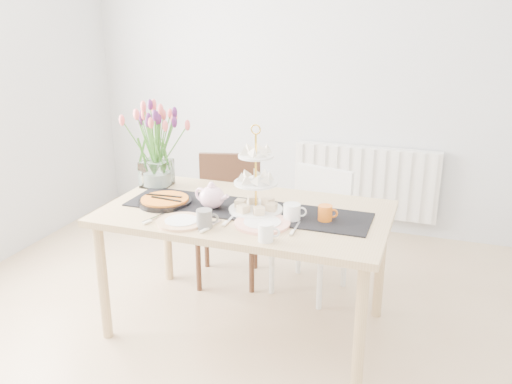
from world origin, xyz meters
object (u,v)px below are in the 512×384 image
(mug_orange, at_px, (325,214))
(dining_table, at_px, (246,223))
(plate_left, at_px, (181,222))
(cream_jug, at_px, (292,212))
(radiator, at_px, (365,181))
(tulip_vase, at_px, (154,134))
(mug_grey, at_px, (204,219))
(tart_tin, at_px, (165,201))
(teapot, at_px, (212,197))
(plate_right, at_px, (262,223))
(chair_white, at_px, (315,221))
(mug_white, at_px, (266,232))
(chair_brown, at_px, (229,208))
(cake_stand, at_px, (256,190))

(mug_orange, bearing_deg, dining_table, 154.91)
(dining_table, height_order, mug_orange, mug_orange)
(mug_orange, xyz_separation_m, plate_left, (-0.72, -0.27, -0.04))
(cream_jug, height_order, plate_left, cream_jug)
(radiator, relative_size, tulip_vase, 1.93)
(mug_orange, bearing_deg, mug_grey, -175.35)
(tulip_vase, height_order, tart_tin, tulip_vase)
(radiator, relative_size, teapot, 5.23)
(plate_right, bearing_deg, tulip_vase, 154.80)
(plate_left, bearing_deg, chair_white, 60.77)
(mug_white, bearing_deg, chair_brown, 107.54)
(chair_brown, relative_size, chair_white, 1.05)
(cream_jug, distance_m, plate_left, 0.59)
(chair_white, bearing_deg, teapot, -108.67)
(tart_tin, bearing_deg, teapot, 2.93)
(cake_stand, height_order, plate_right, cake_stand)
(cake_stand, relative_size, mug_white, 4.86)
(chair_white, xyz_separation_m, plate_right, (-0.10, -0.81, 0.28))
(teapot, bearing_deg, plate_left, -90.35)
(dining_table, bearing_deg, mug_orange, -2.69)
(mug_orange, bearing_deg, tart_tin, 160.25)
(dining_table, xyz_separation_m, cake_stand, (0.06, -0.01, 0.20))
(teapot, xyz_separation_m, cream_jug, (0.47, -0.02, -0.03))
(tart_tin, distance_m, mug_orange, 0.94)
(chair_brown, height_order, plate_left, chair_brown)
(radiator, xyz_separation_m, cream_jug, (-0.14, -1.78, 0.35))
(plate_left, bearing_deg, tulip_vase, 129.94)
(cake_stand, distance_m, plate_right, 0.23)
(tulip_vase, height_order, plate_left, tulip_vase)
(radiator, xyz_separation_m, chair_brown, (-0.78, -1.12, 0.06))
(radiator, relative_size, mug_white, 13.10)
(tart_tin, xyz_separation_m, mug_grey, (0.37, -0.25, 0.03))
(cake_stand, relative_size, mug_grey, 4.53)
(mug_orange, bearing_deg, teapot, 160.12)
(teapot, height_order, plate_right, teapot)
(mug_white, xyz_separation_m, plate_right, (-0.08, 0.19, -0.04))
(chair_brown, relative_size, cake_stand, 1.95)
(plate_right, bearing_deg, radiator, 81.89)
(mug_grey, relative_size, plate_left, 0.37)
(dining_table, xyz_separation_m, cream_jug, (0.29, -0.07, 0.12))
(mug_white, bearing_deg, mug_grey, 157.09)
(teapot, xyz_separation_m, tart_tin, (-0.29, -0.02, -0.05))
(plate_right, bearing_deg, cream_jug, 40.32)
(radiator, xyz_separation_m, teapot, (-0.61, -1.77, 0.37))
(radiator, bearing_deg, mug_grey, -104.89)
(dining_table, bearing_deg, radiator, 76.01)
(tulip_vase, height_order, teapot, tulip_vase)
(radiator, distance_m, mug_grey, 2.13)
(cream_jug, height_order, mug_orange, cream_jug)
(tulip_vase, xyz_separation_m, cake_stand, (0.75, -0.23, -0.21))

